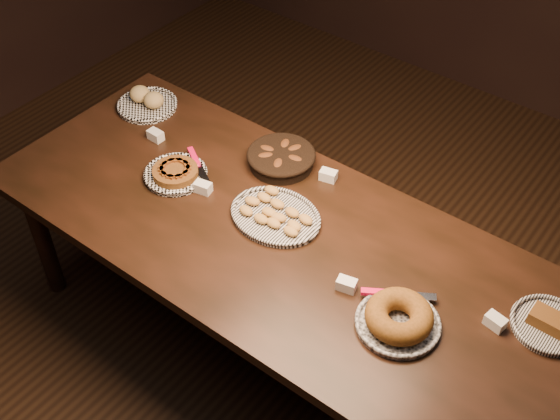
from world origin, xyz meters
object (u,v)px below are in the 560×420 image
Objects in this scene: apple_tart_plate at (176,173)px; madeleine_platter at (275,215)px; buffet_table at (275,244)px; bundt_cake_plate at (399,318)px.

madeleine_platter is (0.49, 0.06, -0.00)m from apple_tart_plate.
buffet_table is 0.63m from bundt_cake_plate.
bundt_cake_plate reaches higher than madeleine_platter.
bundt_cake_plate is at bearing 8.39° from madeleine_platter.
bundt_cake_plate reaches higher than apple_tart_plate.
madeleine_platter reaches higher than buffet_table.
bundt_cake_plate reaches higher than buffet_table.
bundt_cake_plate is (0.65, -0.16, 0.02)m from madeleine_platter.
apple_tart_plate is (-0.53, 0.00, 0.09)m from buffet_table.
buffet_table is at bearing -31.83° from madeleine_platter.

